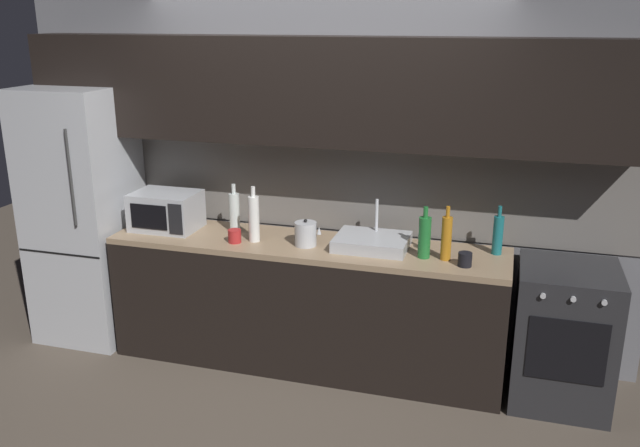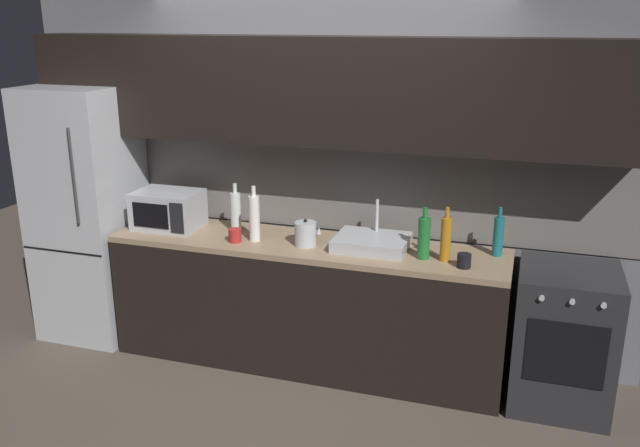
{
  "view_description": "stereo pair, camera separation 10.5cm",
  "coord_description": "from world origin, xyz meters",
  "views": [
    {
      "loc": [
        1.3,
        -3.16,
        2.38
      ],
      "look_at": [
        0.1,
        0.9,
        1.05
      ],
      "focal_mm": 37.28,
      "sensor_mm": 36.0,
      "label": 1
    },
    {
      "loc": [
        1.4,
        -3.13,
        2.38
      ],
      "look_at": [
        0.1,
        0.9,
        1.05
      ],
      "focal_mm": 37.28,
      "sensor_mm": 36.0,
      "label": 2
    }
  ],
  "objects": [
    {
      "name": "sink_basin",
      "position": [
        0.45,
        0.93,
        0.94
      ],
      "size": [
        0.48,
        0.38,
        0.3
      ],
      "color": "#ADAFB5",
      "rests_on": "counter_run"
    },
    {
      "name": "microwave",
      "position": [
        -1.06,
        0.92,
        1.04
      ],
      "size": [
        0.46,
        0.35,
        0.27
      ],
      "color": "#A8AAAF",
      "rests_on": "counter_run"
    },
    {
      "name": "wine_bottle_amber",
      "position": [
        0.94,
        0.84,
        1.05
      ],
      "size": [
        0.07,
        0.07,
        0.35
      ],
      "color": "#B27019",
      "rests_on": "counter_run"
    },
    {
      "name": "wine_bottle_teal",
      "position": [
        1.25,
        1.04,
        1.03
      ],
      "size": [
        0.07,
        0.07,
        0.32
      ],
      "color": "#19666B",
      "rests_on": "counter_run"
    },
    {
      "name": "ground_plane",
      "position": [
        0.0,
        0.0,
        0.0
      ],
      "size": [
        10.0,
        10.0,
        0.0
      ],
      "primitive_type": "plane",
      "color": "#4C4238"
    },
    {
      "name": "back_wall",
      "position": [
        0.0,
        1.2,
        1.55
      ],
      "size": [
        4.46,
        0.44,
        2.5
      ],
      "color": "slate",
      "rests_on": "ground"
    },
    {
      "name": "counter_run",
      "position": [
        0.0,
        0.9,
        0.45
      ],
      "size": [
        2.72,
        0.6,
        0.9
      ],
      "color": "black",
      "rests_on": "ground"
    },
    {
      "name": "wine_bottle_green",
      "position": [
        0.81,
        0.84,
        1.04
      ],
      "size": [
        0.08,
        0.08,
        0.34
      ],
      "color": "#1E6B2D",
      "rests_on": "counter_run"
    },
    {
      "name": "kettle",
      "position": [
        0.02,
        0.85,
        0.98
      ],
      "size": [
        0.18,
        0.15,
        0.19
      ],
      "color": "#B7BABF",
      "rests_on": "counter_run"
    },
    {
      "name": "wine_bottle_clear",
      "position": [
        -0.56,
        1.0,
        1.05
      ],
      "size": [
        0.07,
        0.07,
        0.35
      ],
      "color": "silver",
      "rests_on": "counter_run"
    },
    {
      "name": "wine_bottle_white",
      "position": [
        -0.35,
        0.84,
        1.06
      ],
      "size": [
        0.08,
        0.08,
        0.38
      ],
      "color": "silver",
      "rests_on": "counter_run"
    },
    {
      "name": "mug_dark",
      "position": [
        1.07,
        0.76,
        0.94
      ],
      "size": [
        0.09,
        0.09,
        0.09
      ],
      "primitive_type": "cylinder",
      "color": "black",
      "rests_on": "counter_run"
    },
    {
      "name": "oven_range",
      "position": [
        1.7,
        0.9,
        0.45
      ],
      "size": [
        0.6,
        0.62,
        0.9
      ],
      "color": "#232326",
      "rests_on": "ground"
    },
    {
      "name": "mug_red",
      "position": [
        -0.47,
        0.77,
        0.95
      ],
      "size": [
        0.09,
        0.09,
        0.09
      ],
      "primitive_type": "cylinder",
      "color": "#A82323",
      "rests_on": "counter_run"
    },
    {
      "name": "refrigerator",
      "position": [
        -1.74,
        0.9,
        0.95
      ],
      "size": [
        0.68,
        0.69,
        1.9
      ],
      "color": "#ADAFB5",
      "rests_on": "ground"
    }
  ]
}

